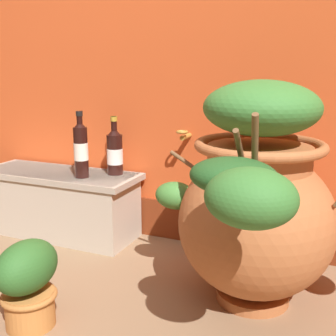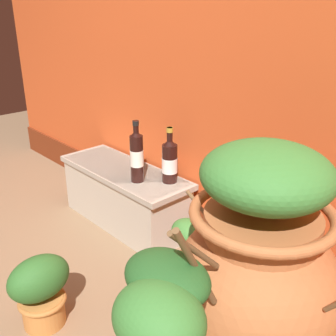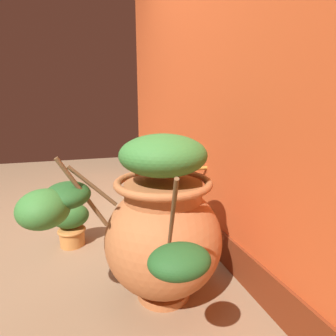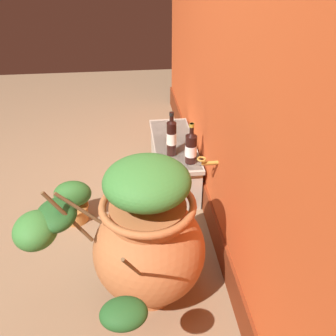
{
  "view_description": "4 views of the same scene",
  "coord_description": "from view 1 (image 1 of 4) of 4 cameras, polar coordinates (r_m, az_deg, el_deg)",
  "views": [
    {
      "loc": [
        0.77,
        -0.84,
        0.87
      ],
      "look_at": [
        0.05,
        0.86,
        0.44
      ],
      "focal_mm": 45.68,
      "sensor_mm": 36.0,
      "label": 1
    },
    {
      "loc": [
        1.09,
        -0.31,
        1.22
      ],
      "look_at": [
        -0.01,
        0.72,
        0.59
      ],
      "focal_mm": 42.89,
      "sensor_mm": 36.0,
      "label": 2
    },
    {
      "loc": [
        1.61,
        0.31,
        0.95
      ],
      "look_at": [
        -0.0,
        0.84,
        0.55
      ],
      "focal_mm": 27.62,
      "sensor_mm": 36.0,
      "label": 3
    },
    {
      "loc": [
        1.91,
        0.59,
        1.7
      ],
      "look_at": [
        -0.06,
        0.82,
        0.46
      ],
      "focal_mm": 40.22,
      "sensor_mm": 36.0,
      "label": 4
    }
  ],
  "objects": [
    {
      "name": "wine_bottle_left",
      "position": [
        2.17,
        -7.12,
        2.31
      ],
      "size": [
        0.08,
        0.08,
        0.3
      ],
      "color": "black",
      "rests_on": "stone_ledge"
    },
    {
      "name": "wine_bottle_middle",
      "position": [
        2.13,
        -11.55,
        2.63
      ],
      "size": [
        0.07,
        0.07,
        0.33
      ],
      "color": "black",
      "rests_on": "stone_ledge"
    },
    {
      "name": "stone_ledge",
      "position": [
        2.34,
        -14.21,
        -4.25
      ],
      "size": [
        0.86,
        0.32,
        0.34
      ],
      "color": "beige",
      "rests_on": "ground_plane"
    },
    {
      "name": "potted_shrub",
      "position": [
        1.57,
        -18.21,
        -14.13
      ],
      "size": [
        0.19,
        0.25,
        0.31
      ],
      "color": "#CC7F3D",
      "rests_on": "ground_plane"
    },
    {
      "name": "terracotta_urn",
      "position": [
        1.58,
        11.78,
        -4.52
      ],
      "size": [
        1.03,
        0.9,
        0.83
      ],
      "color": "#B26638",
      "rests_on": "ground_plane"
    }
  ]
}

